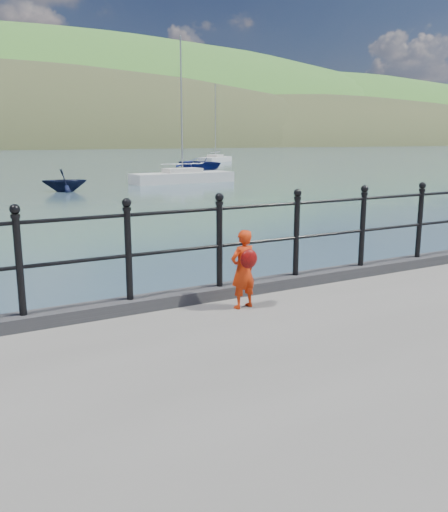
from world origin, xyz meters
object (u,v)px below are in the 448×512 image
sailboat_far (215,160)px  launch_navy (65,180)px  child (243,269)px  launch_blue (202,163)px  sailboat_near (183,178)px  railing (176,238)px

sailboat_far → launch_navy: bearing=-170.1°
child → launch_blue: bearing=-124.5°
sailboat_near → sailboat_far: size_ratio=1.00×
sailboat_far → sailboat_near: bearing=-161.6°
child → sailboat_far: (30.26, 57.31, -1.14)m
railing → sailboat_far: size_ratio=1.83×
child → launch_navy: (3.96, 26.63, -0.84)m
railing → child: bearing=-39.6°
launch_blue → sailboat_far: size_ratio=0.55×
sailboat_near → launch_blue: bearing=55.9°
railing → launch_blue: (22.40, 43.87, -1.26)m
railing → launch_navy: bearing=80.0°
child → launch_blue: size_ratio=0.18×
launch_navy → sailboat_far: sailboat_far is taller
railing → launch_blue: size_ratio=3.35×
launch_blue → child: bearing=-133.8°
child → sailboat_far: 64.82m
sailboat_near → sailboat_far: (17.65, 28.15, 0.00)m
railing → child: (0.64, -0.53, -0.34)m
sailboat_near → railing: bearing=-117.9°
launch_blue → launch_navy: launch_navy is taller
launch_navy → railing: bearing=-178.1°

